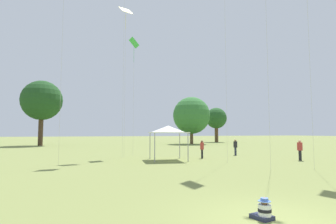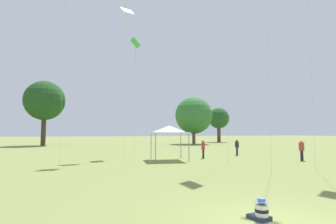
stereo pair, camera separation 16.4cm
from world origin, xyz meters
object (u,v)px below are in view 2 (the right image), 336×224
person_standing_4 (302,148)px  distant_tree_0 (194,115)px  person_standing_0 (237,146)px  canopy_tent (169,130)px  distant_tree_1 (45,101)px  kite_5 (135,46)px  kite_4 (127,15)px  distant_tree_2 (219,118)px  person_standing_1 (203,148)px  seated_toddler (261,211)px

person_standing_4 → distant_tree_0: size_ratio=0.18×
person_standing_0 → canopy_tent: size_ratio=0.48×
canopy_tent → distant_tree_1: (-12.71, 29.21, 5.21)m
distant_tree_1 → kite_5: bearing=-65.9°
kite_4 → distant_tree_2: size_ratio=1.81×
canopy_tent → distant_tree_2: bearing=55.0°
kite_5 → person_standing_1: bearing=-94.8°
kite_4 → kite_5: kite_4 is taller
seated_toddler → person_standing_1: (5.63, 14.70, 0.70)m
person_standing_0 → person_standing_4: person_standing_4 is taller
person_standing_0 → distant_tree_2: (15.91, 31.52, 4.55)m
kite_5 → distant_tree_0: kite_5 is taller
person_standing_1 → kite_4: size_ratio=0.11×
kite_5 → distant_tree_0: (15.78, 21.35, -5.18)m
kite_5 → kite_4: bearing=151.9°
distant_tree_0 → person_standing_0: bearing=-104.6°
person_standing_0 → kite_5: kite_5 is taller
kite_4 → canopy_tent: bearing=-31.1°
kite_4 → person_standing_1: bearing=-6.4°
person_standing_1 → kite_4: bearing=-56.0°
seated_toddler → person_standing_1: size_ratio=0.37×
seated_toddler → person_standing_1: person_standing_1 is taller
person_standing_0 → distant_tree_0: 25.42m
canopy_tent → kite_4: (-2.75, 4.51, 11.08)m
canopy_tent → distant_tree_1: distant_tree_1 is taller
seated_toddler → kite_4: size_ratio=0.04×
seated_toddler → canopy_tent: (2.39, 14.23, 2.21)m
distant_tree_1 → distant_tree_2: bearing=6.9°
kite_5 → distant_tree_2: size_ratio=1.44×
distant_tree_1 → canopy_tent: bearing=-66.5°
seated_toddler → kite_4: 22.98m
person_standing_4 → person_standing_1: bearing=125.9°
kite_5 → distant_tree_0: size_ratio=1.26×
person_standing_0 → canopy_tent: 8.08m
distant_tree_0 → distant_tree_1: distant_tree_1 is taller
seated_toddler → distant_tree_0: size_ratio=0.06×
person_standing_0 → distant_tree_1: bearing=93.2°
person_standing_0 → kite_5: bearing=129.6°
person_standing_0 → distant_tree_2: size_ratio=0.19×
person_standing_4 → distant_tree_1: size_ratio=0.15×
seated_toddler → person_standing_0: (10.04, 16.33, 0.68)m
distant_tree_2 → person_standing_1: bearing=-121.5°
canopy_tent → kite_4: size_ratio=0.22×
seated_toddler → kite_5: kite_5 is taller
canopy_tent → kite_5: size_ratio=0.28×
seated_toddler → kite_5: size_ratio=0.05×
person_standing_0 → person_standing_4: (2.10, -5.75, 0.05)m
seated_toddler → kite_4: bearing=79.0°
person_standing_4 → distant_tree_1: 40.36m
person_standing_0 → distant_tree_0: size_ratio=0.17×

